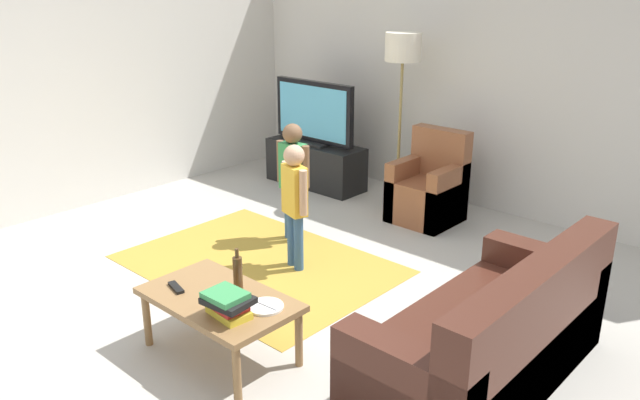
# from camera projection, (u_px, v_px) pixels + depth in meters

# --- Properties ---
(ground) EXTENTS (7.80, 7.80, 0.00)m
(ground) POSITION_uv_depth(u_px,v_px,m) (266.00, 301.00, 4.74)
(ground) COLOR #B2ADA3
(wall_back) EXTENTS (6.00, 0.12, 2.70)m
(wall_back) POSITION_uv_depth(u_px,v_px,m) (480.00, 76.00, 6.37)
(wall_back) COLOR silver
(wall_back) RESTS_ON ground
(wall_left) EXTENTS (0.12, 6.00, 2.70)m
(wall_left) POSITION_uv_depth(u_px,v_px,m) (53.00, 79.00, 6.19)
(wall_left) COLOR silver
(wall_left) RESTS_ON ground
(area_rug) EXTENTS (2.20, 1.60, 0.01)m
(area_rug) POSITION_uv_depth(u_px,v_px,m) (259.00, 264.00, 5.34)
(area_rug) COLOR #B28C33
(area_rug) RESTS_ON ground
(tv_stand) EXTENTS (1.20, 0.44, 0.50)m
(tv_stand) POSITION_uv_depth(u_px,v_px,m) (315.00, 165.00, 7.28)
(tv_stand) COLOR black
(tv_stand) RESTS_ON ground
(tv) EXTENTS (1.10, 0.28, 0.71)m
(tv) POSITION_uv_depth(u_px,v_px,m) (314.00, 113.00, 7.07)
(tv) COLOR black
(tv) RESTS_ON tv_stand
(couch) EXTENTS (0.80, 1.80, 0.86)m
(couch) POSITION_uv_depth(u_px,v_px,m) (495.00, 342.00, 3.68)
(couch) COLOR #472319
(couch) RESTS_ON ground
(armchair) EXTENTS (0.60, 0.60, 0.90)m
(armchair) POSITION_uv_depth(u_px,v_px,m) (430.00, 191.00, 6.24)
(armchair) COLOR brown
(armchair) RESTS_ON ground
(floor_lamp) EXTENTS (0.36, 0.36, 1.78)m
(floor_lamp) POSITION_uv_depth(u_px,v_px,m) (403.00, 57.00, 6.29)
(floor_lamp) COLOR #262626
(floor_lamp) RESTS_ON ground
(child_near_tv) EXTENTS (0.37, 0.18, 1.09)m
(child_near_tv) POSITION_uv_depth(u_px,v_px,m) (293.00, 171.00, 5.64)
(child_near_tv) COLOR #33598C
(child_near_tv) RESTS_ON ground
(child_center) EXTENTS (0.34, 0.19, 1.06)m
(child_center) POSITION_uv_depth(u_px,v_px,m) (295.00, 196.00, 5.08)
(child_center) COLOR #33598C
(child_center) RESTS_ON ground
(coffee_table) EXTENTS (1.00, 0.60, 0.42)m
(coffee_table) POSITION_uv_depth(u_px,v_px,m) (219.00, 303.00, 3.95)
(coffee_table) COLOR olive
(coffee_table) RESTS_ON ground
(book_stack) EXTENTS (0.29, 0.25, 0.16)m
(book_stack) POSITION_uv_depth(u_px,v_px,m) (228.00, 303.00, 3.68)
(book_stack) COLOR yellow
(book_stack) RESTS_ON coffee_table
(bottle) EXTENTS (0.06, 0.06, 0.30)m
(bottle) POSITION_uv_depth(u_px,v_px,m) (238.00, 274.00, 3.94)
(bottle) COLOR #4C3319
(bottle) RESTS_ON coffee_table
(tv_remote) EXTENTS (0.18, 0.09, 0.02)m
(tv_remote) POSITION_uv_depth(u_px,v_px,m) (176.00, 287.00, 4.02)
(tv_remote) COLOR black
(tv_remote) RESTS_ON coffee_table
(plate) EXTENTS (0.22, 0.22, 0.02)m
(plate) POSITION_uv_depth(u_px,v_px,m) (266.00, 306.00, 3.80)
(plate) COLOR white
(plate) RESTS_ON coffee_table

